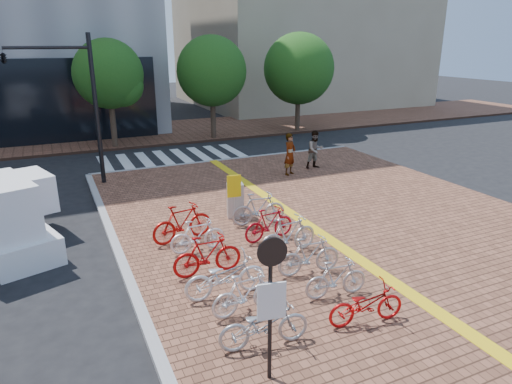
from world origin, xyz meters
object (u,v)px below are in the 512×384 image
notice_sign (271,293)px  traffic_light_pole (55,83)px  utility_box (235,200)px  bike_11 (259,209)px  bike_6 (366,304)px  bike_2 (225,276)px  bike_7 (336,279)px  yellow_sign (234,191)px  bike_1 (246,293)px  bike_5 (182,223)px  bike_3 (207,255)px  pedestrian_b (315,150)px  box_truck (7,216)px  bike_0 (264,325)px  bike_10 (269,224)px  bike_9 (288,235)px  pedestrian_a (290,154)px  bike_4 (198,236)px  bike_8 (309,256)px

notice_sign → traffic_light_pole: traffic_light_pole is taller
utility_box → notice_sign: (-2.44, -7.63, 1.15)m
bike_11 → bike_6: bearing=-175.8°
bike_2 → bike_7: bike_2 is taller
yellow_sign → traffic_light_pole: traffic_light_pole is taller
bike_1 → bike_5: (-0.19, 4.36, 0.09)m
bike_1 → bike_3: bike_3 is taller
pedestrian_b → box_truck: box_truck is taller
bike_2 → bike_0: bearing=-177.2°
bike_2 → utility_box: size_ratio=1.67×
bike_11 → box_truck: bearing=85.5°
bike_10 → bike_9: bearing=176.6°
bike_1 → bike_2: bike_2 is taller
bike_10 → utility_box: size_ratio=1.43×
bike_3 → pedestrian_a: size_ratio=0.97×
bike_5 → bike_0: bearing=170.0°
bike_4 → bike_6: bearing=-156.2°
bike_2 → bike_6: 3.25m
bike_2 → bike_11: bearing=-32.4°
bike_7 → bike_11: bike_11 is taller
yellow_sign → pedestrian_b: bearing=38.9°
bike_3 → bike_9: bike_9 is taller
bike_7 → yellow_sign: size_ratio=0.93×
bike_6 → box_truck: box_truck is taller
bike_1 → bike_3: 2.05m
bike_8 → bike_11: bearing=1.7°
pedestrian_b → utility_box: (-5.84, -4.32, -0.30)m
bike_7 → box_truck: size_ratio=0.36×
bike_9 → box_truck: (-7.16, 3.80, 0.38)m
bike_0 → yellow_sign: size_ratio=1.09×
bike_5 → yellow_sign: bearing=-84.6°
bike_8 → traffic_light_pole: size_ratio=0.28×
traffic_light_pole → yellow_sign: bearing=-55.0°
bike_4 → traffic_light_pole: size_ratio=0.27×
bike_11 → bike_0: bearing=162.7°
bike_6 → bike_10: bike_10 is taller
bike_10 → bike_1: bearing=139.5°
bike_5 → utility_box: utility_box is taller
bike_6 → pedestrian_a: pedestrian_a is taller
bike_7 → box_truck: 9.48m
bike_8 → utility_box: bearing=8.0°
pedestrian_b → notice_sign: notice_sign is taller
bike_9 → box_truck: bearing=55.3°
bike_9 → pedestrian_b: 9.42m
bike_3 → bike_11: bike_3 is taller
bike_0 → bike_9: bike_9 is taller
bike_4 → bike_8: 3.31m
bike_0 → bike_4: (0.13, 4.66, 0.01)m
bike_0 → bike_10: bike_10 is taller
notice_sign → yellow_sign: bearing=73.0°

